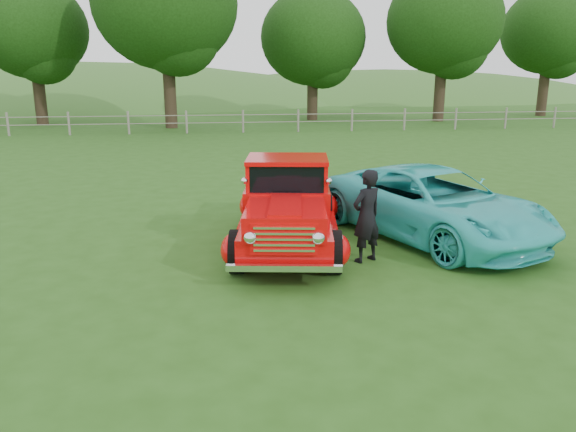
{
  "coord_description": "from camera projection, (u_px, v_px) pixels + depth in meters",
  "views": [
    {
      "loc": [
        -1.59,
        -8.48,
        3.43
      ],
      "look_at": [
        -0.31,
        1.2,
        0.83
      ],
      "focal_mm": 35.0,
      "sensor_mm": 36.0,
      "label": 1
    }
  ],
  "objects": [
    {
      "name": "tree_near_west",
      "position": [
        165.0,
        4.0,
        30.9
      ],
      "size": [
        8.0,
        8.0,
        10.42
      ],
      "color": "#312218",
      "rests_on": "ground"
    },
    {
      "name": "red_pickup",
      "position": [
        287.0,
        207.0,
        10.92
      ],
      "size": [
        2.77,
        5.19,
        1.78
      ],
      "rotation": [
        0.0,
        0.0,
        -0.15
      ],
      "color": "black",
      "rests_on": "ground"
    },
    {
      "name": "fence_line",
      "position": [
        243.0,
        121.0,
        30.13
      ],
      "size": [
        48.0,
        0.12,
        1.2
      ],
      "color": "gray",
      "rests_on": "ground"
    },
    {
      "name": "distant_hills",
      "position": [
        193.0,
        136.0,
        66.83
      ],
      "size": [
        116.0,
        60.0,
        18.0
      ],
      "color": "#386124",
      "rests_on": "ground"
    },
    {
      "name": "teal_sedan",
      "position": [
        433.0,
        204.0,
        11.47
      ],
      "size": [
        4.23,
        5.7,
        1.44
      ],
      "primitive_type": "imported",
      "rotation": [
        0.0,
        0.0,
        0.4
      ],
      "color": "#32CBC9",
      "rests_on": "ground"
    },
    {
      "name": "tree_mid_east",
      "position": [
        444.0,
        22.0,
        35.13
      ],
      "size": [
        7.2,
        7.2,
        9.44
      ],
      "color": "#312218",
      "rests_on": "ground"
    },
    {
      "name": "tree_mid_west",
      "position": [
        32.0,
        30.0,
        33.09
      ],
      "size": [
        6.4,
        6.4,
        8.46
      ],
      "color": "#312218",
      "rests_on": "ground"
    },
    {
      "name": "man",
      "position": [
        367.0,
        216.0,
        10.03
      ],
      "size": [
        0.74,
        0.65,
        1.7
      ],
      "primitive_type": "imported",
      "rotation": [
        0.0,
        0.0,
        3.64
      ],
      "color": "black",
      "rests_on": "ground"
    },
    {
      "name": "tree_near_east",
      "position": [
        313.0,
        38.0,
        36.27
      ],
      "size": [
        6.8,
        6.8,
        8.33
      ],
      "color": "#312218",
      "rests_on": "ground"
    },
    {
      "name": "ground",
      "position": [
        316.0,
        283.0,
        9.21
      ],
      "size": [
        140.0,
        140.0,
        0.0
      ],
      "primitive_type": "plane",
      "color": "#254F15",
      "rests_on": "ground"
    },
    {
      "name": "tree_far_east",
      "position": [
        550.0,
        31.0,
        39.23
      ],
      "size": [
        6.6,
        6.6,
        8.86
      ],
      "color": "#312218",
      "rests_on": "ground"
    }
  ]
}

